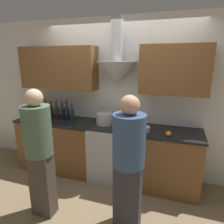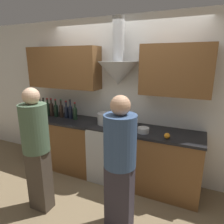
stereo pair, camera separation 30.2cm
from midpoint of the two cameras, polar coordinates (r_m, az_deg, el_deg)
ground_plane at (r=3.36m, az=1.23°, el=-20.63°), size 12.00×12.00×0.00m
wall_back at (r=3.31m, az=4.18°, el=6.57°), size 8.40×0.63×2.60m
counter_left at (r=3.82m, az=-11.62°, el=-8.30°), size 1.38×0.62×0.92m
counter_right at (r=3.19m, az=18.12°, el=-13.70°), size 0.98×0.62×0.92m
stove_range at (r=3.36m, az=3.36°, el=-11.36°), size 0.74×0.60×0.92m
wine_bottle_0 at (r=4.02m, az=-18.87°, el=1.32°), size 0.07×0.07×0.33m
wine_bottle_1 at (r=3.97m, az=-17.81°, el=1.31°), size 0.08×0.08×0.34m
wine_bottle_2 at (r=3.92m, az=-16.84°, el=1.07°), size 0.07×0.07×0.33m
wine_bottle_3 at (r=3.86m, az=-15.78°, el=1.01°), size 0.08×0.08×0.33m
wine_bottle_4 at (r=3.80m, az=-14.74°, el=0.92°), size 0.07×0.07×0.33m
wine_bottle_5 at (r=3.73m, az=-13.52°, el=0.63°), size 0.08×0.08×0.33m
wine_bottle_6 at (r=3.67m, az=-12.06°, el=0.53°), size 0.07×0.07×0.33m
wine_bottle_7 at (r=3.62m, az=-10.61°, el=0.23°), size 0.07×0.07×0.31m
wine_bottle_8 at (r=3.55m, az=-9.42°, el=0.20°), size 0.08×0.08×0.34m
wine_bottle_9 at (r=3.50m, az=-8.09°, el=-0.16°), size 0.07×0.07×0.31m
stock_pot at (r=3.23m, az=0.90°, el=-1.95°), size 0.27×0.27×0.18m
mixing_bowl at (r=3.10m, az=6.23°, el=-3.77°), size 0.25×0.25×0.08m
orange_fruit at (r=2.81m, az=18.47°, el=-6.54°), size 0.08×0.08×0.08m
saucepan at (r=2.93m, az=11.89°, el=-5.16°), size 0.17×0.17×0.08m
person_foreground_left at (r=2.64m, az=-17.78°, el=-9.25°), size 0.33×0.33×1.63m
person_foreground_right at (r=2.26m, az=6.19°, el=-13.60°), size 0.36×0.36×1.60m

